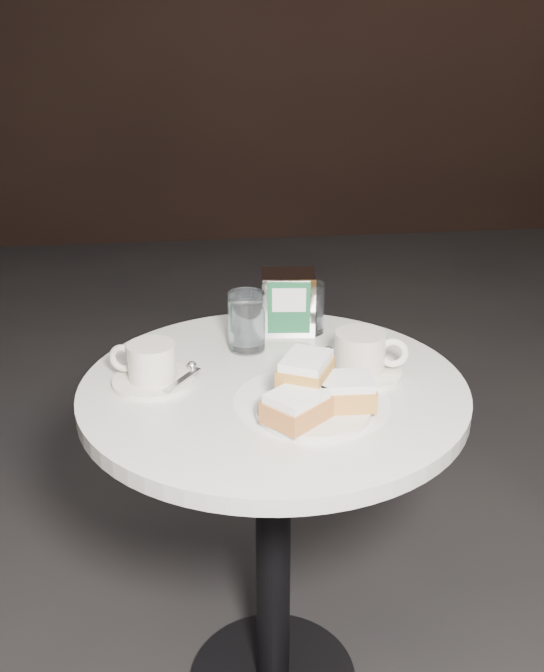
{
  "coord_description": "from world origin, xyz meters",
  "views": [
    {
      "loc": [
        -0.15,
        -1.19,
        1.36
      ],
      "look_at": [
        0.0,
        0.02,
        0.83
      ],
      "focal_mm": 40.0,
      "sensor_mm": 36.0,
      "label": 1
    }
  ],
  "objects_px": {
    "coffee_cup_right": "(361,357)",
    "water_glass_left": "(247,322)",
    "coffee_cup_left": "(152,366)",
    "cafe_table": "(273,476)",
    "beignet_plate": "(315,396)",
    "water_glass_right": "(308,308)",
    "napkin_dispenser": "(288,302)"
  },
  "relations": [
    {
      "from": "coffee_cup_right",
      "to": "water_glass_left",
      "type": "xyz_separation_m",
      "value": [
        -0.2,
        0.14,
        0.02
      ]
    },
    {
      "from": "coffee_cup_right",
      "to": "water_glass_left",
      "type": "distance_m",
      "value": 0.24
    },
    {
      "from": "coffee_cup_left",
      "to": "water_glass_left",
      "type": "bearing_deg",
      "value": 55.04
    },
    {
      "from": "cafe_table",
      "to": "water_glass_left",
      "type": "xyz_separation_m",
      "value": [
        -0.03,
        0.16,
        0.26
      ]
    },
    {
      "from": "beignet_plate",
      "to": "coffee_cup_left",
      "type": "height_order",
      "value": "beignet_plate"
    },
    {
      "from": "cafe_table",
      "to": "water_glass_right",
      "type": "relative_size",
      "value": 7.02
    },
    {
      "from": "cafe_table",
      "to": "napkin_dispenser",
      "type": "height_order",
      "value": "napkin_dispenser"
    },
    {
      "from": "coffee_cup_right",
      "to": "water_glass_right",
      "type": "bearing_deg",
      "value": 121.28
    },
    {
      "from": "water_glass_right",
      "to": "cafe_table",
      "type": "bearing_deg",
      "value": -113.92
    },
    {
      "from": "cafe_table",
      "to": "beignet_plate",
      "type": "height_order",
      "value": "beignet_plate"
    },
    {
      "from": "water_glass_right",
      "to": "napkin_dispenser",
      "type": "bearing_deg",
      "value": 165.71
    },
    {
      "from": "beignet_plate",
      "to": "coffee_cup_left",
      "type": "xyz_separation_m",
      "value": [
        -0.27,
        0.15,
        -0.0
      ]
    },
    {
      "from": "water_glass_right",
      "to": "napkin_dispenser",
      "type": "distance_m",
      "value": 0.04
    },
    {
      "from": "coffee_cup_right",
      "to": "water_glass_right",
      "type": "height_order",
      "value": "water_glass_right"
    },
    {
      "from": "cafe_table",
      "to": "beignet_plate",
      "type": "relative_size",
      "value": 2.97
    },
    {
      "from": "beignet_plate",
      "to": "water_glass_right",
      "type": "bearing_deg",
      "value": 82.31
    },
    {
      "from": "coffee_cup_left",
      "to": "water_glass_right",
      "type": "relative_size",
      "value": 1.78
    },
    {
      "from": "coffee_cup_right",
      "to": "water_glass_right",
      "type": "xyz_separation_m",
      "value": [
        -0.06,
        0.21,
        0.02
      ]
    },
    {
      "from": "cafe_table",
      "to": "napkin_dispenser",
      "type": "xyz_separation_m",
      "value": [
        0.06,
        0.24,
        0.26
      ]
    },
    {
      "from": "water_glass_left",
      "to": "beignet_plate",
      "type": "bearing_deg",
      "value": -72.45
    },
    {
      "from": "coffee_cup_left",
      "to": "water_glass_right",
      "type": "xyz_separation_m",
      "value": [
        0.32,
        0.2,
        0.02
      ]
    },
    {
      "from": "coffee_cup_right",
      "to": "napkin_dispenser",
      "type": "relative_size",
      "value": 1.54
    },
    {
      "from": "coffee_cup_right",
      "to": "coffee_cup_left",
      "type": "bearing_deg",
      "value": -166.77
    },
    {
      "from": "beignet_plate",
      "to": "water_glass_right",
      "type": "height_order",
      "value": "water_glass_right"
    },
    {
      "from": "cafe_table",
      "to": "water_glass_left",
      "type": "distance_m",
      "value": 0.3
    },
    {
      "from": "beignet_plate",
      "to": "napkin_dispenser",
      "type": "bearing_deg",
      "value": 89.03
    },
    {
      "from": "coffee_cup_left",
      "to": "water_glass_left",
      "type": "distance_m",
      "value": 0.22
    },
    {
      "from": "cafe_table",
      "to": "water_glass_right",
      "type": "bearing_deg",
      "value": 66.08
    },
    {
      "from": "water_glass_left",
      "to": "water_glass_right",
      "type": "xyz_separation_m",
      "value": [
        0.13,
        0.07,
        -0.01
      ]
    },
    {
      "from": "water_glass_left",
      "to": "water_glass_right",
      "type": "bearing_deg",
      "value": 28.08
    },
    {
      "from": "beignet_plate",
      "to": "coffee_cup_right",
      "type": "bearing_deg",
      "value": 51.88
    },
    {
      "from": "coffee_cup_right",
      "to": "water_glass_left",
      "type": "bearing_deg",
      "value": 159.77
    }
  ]
}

